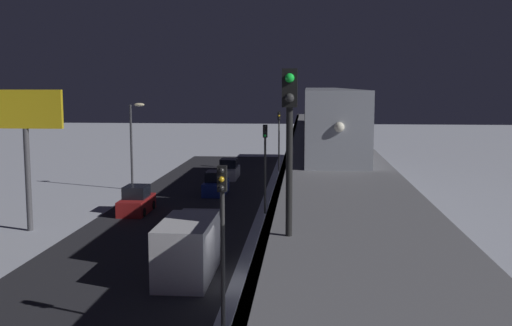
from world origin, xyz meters
The scene contains 14 objects.
ground_plane centered at (0.00, 0.00, 0.00)m, with size 240.00×240.00×0.00m, color silver.
avenue_asphalt centered at (5.04, 0.00, 0.00)m, with size 11.00×101.92×0.01m, color #28282D.
elevated_railway centered at (-5.24, 0.00, 4.78)m, with size 5.00×101.92×5.54m.
subway_train centered at (-5.33, -16.91, 7.32)m, with size 2.94×36.87×3.40m.
rail_signal centered at (-3.54, 12.90, 8.27)m, with size 0.36×0.41×4.00m.
sedan_red centered at (8.24, -15.34, 0.78)m, with size 1.91×4.30×1.97m.
sedan_white centered at (3.64, -32.18, 0.80)m, with size 1.80×4.32×1.97m.
sedan_blue centered at (3.64, -23.33, 0.80)m, with size 1.80×4.06×1.97m.
box_truck centered at (1.64, -1.59, 1.35)m, with size 2.40×7.40×2.80m.
traffic_light_near centered at (-1.06, 6.61, 4.20)m, with size 0.32×0.44×6.40m.
traffic_light_mid centered at (-1.06, -15.78, 4.20)m, with size 0.32×0.44×6.40m.
traffic_light_far centered at (-1.06, -38.16, 4.20)m, with size 0.32×0.44×6.40m.
commercial_billboard centered at (13.47, -9.35, 6.83)m, with size 4.80×0.36×8.90m.
street_lamp_far centered at (11.12, -25.00, 4.81)m, with size 1.35×0.44×7.65m.
Camera 1 is at (-3.93, 27.33, 9.14)m, focal length 42.90 mm.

